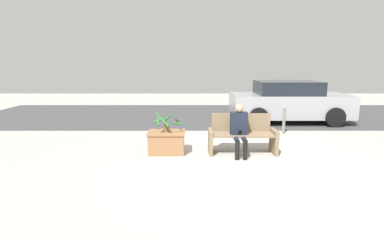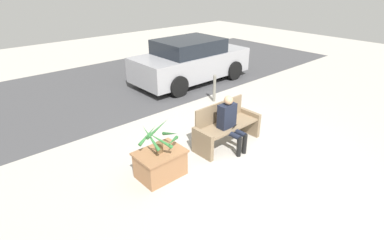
% 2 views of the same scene
% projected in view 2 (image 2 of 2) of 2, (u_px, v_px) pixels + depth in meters
% --- Properties ---
extents(ground_plane, '(30.00, 30.00, 0.00)m').
position_uv_depth(ground_plane, '(242.00, 157.00, 6.37)').
color(ground_plane, '#ADA89E').
extents(road_surface, '(20.00, 6.00, 0.01)m').
position_uv_depth(road_surface, '(108.00, 86.00, 10.42)').
color(road_surface, '#424244').
rests_on(road_surface, ground_plane).
extents(bench, '(1.64, 0.58, 0.94)m').
position_uv_depth(bench, '(226.00, 126.00, 6.71)').
color(bench, '#7A664C').
rests_on(bench, ground_plane).
extents(person_seated, '(0.40, 0.63, 1.22)m').
position_uv_depth(person_seated, '(230.00, 121.00, 6.41)').
color(person_seated, black).
rests_on(person_seated, ground_plane).
extents(planter_box, '(0.90, 0.66, 0.53)m').
position_uv_depth(planter_box, '(160.00, 163.00, 5.66)').
color(planter_box, '#936642').
rests_on(planter_box, ground_plane).
extents(potted_plant, '(0.73, 0.75, 0.58)m').
position_uv_depth(potted_plant, '(160.00, 138.00, 5.43)').
color(potted_plant, brown).
rests_on(potted_plant, planter_box).
extents(parked_car, '(4.24, 1.98, 1.52)m').
position_uv_depth(parked_car, '(191.00, 61.00, 10.58)').
color(parked_car, '#99999E').
rests_on(parked_car, ground_plane).
extents(bollard_post, '(0.10, 0.10, 0.84)m').
position_uv_depth(bollard_post, '(214.00, 88.00, 8.99)').
color(bollard_post, slate).
rests_on(bollard_post, ground_plane).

